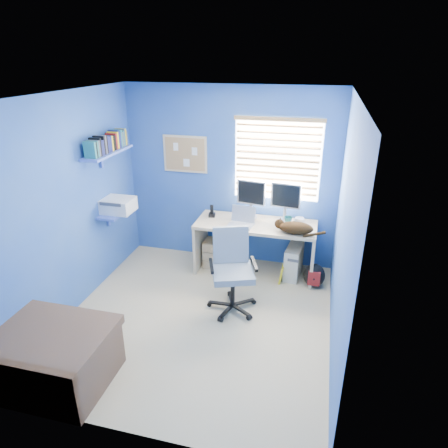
% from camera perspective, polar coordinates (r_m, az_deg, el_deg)
% --- Properties ---
extents(floor, '(3.00, 3.20, 0.00)m').
position_cam_1_polar(floor, '(4.81, -3.73, -13.31)').
color(floor, tan).
rests_on(floor, ground).
extents(ceiling, '(3.00, 3.20, 0.00)m').
position_cam_1_polar(ceiling, '(3.88, -4.72, 17.84)').
color(ceiling, white).
rests_on(ceiling, wall_back).
extents(wall_back, '(3.00, 0.01, 2.50)m').
position_cam_1_polar(wall_back, '(5.64, 0.89, 6.66)').
color(wall_back, '#2451B2').
rests_on(wall_back, ground).
extents(wall_front, '(3.00, 0.01, 2.50)m').
position_cam_1_polar(wall_front, '(2.90, -14.19, -11.39)').
color(wall_front, '#2451B2').
rests_on(wall_front, ground).
extents(wall_left, '(0.01, 3.20, 2.50)m').
position_cam_1_polar(wall_left, '(4.85, -21.29, 2.20)').
color(wall_left, '#2451B2').
rests_on(wall_left, ground).
extents(wall_right, '(0.01, 3.20, 2.50)m').
position_cam_1_polar(wall_right, '(4.01, 16.67, -1.48)').
color(wall_right, '#2451B2').
rests_on(wall_right, ground).
extents(desk, '(1.62, 0.65, 0.74)m').
position_cam_1_polar(desk, '(5.57, 4.46, -3.39)').
color(desk, '#CDB387').
rests_on(desk, floor).
extents(laptop, '(0.36, 0.29, 0.22)m').
position_cam_1_polar(laptop, '(5.29, 2.40, 0.88)').
color(laptop, silver).
rests_on(laptop, desk).
extents(monitor_left, '(0.41, 0.18, 0.54)m').
position_cam_1_polar(monitor_left, '(5.51, 3.91, 3.58)').
color(monitor_left, silver).
rests_on(monitor_left, desk).
extents(monitor_right, '(0.41, 0.17, 0.54)m').
position_cam_1_polar(monitor_right, '(5.44, 8.78, 3.09)').
color(monitor_right, silver).
rests_on(monitor_right, desk).
extents(phone, '(0.11, 0.12, 0.17)m').
position_cam_1_polar(phone, '(5.60, -1.74, 1.92)').
color(phone, black).
rests_on(phone, desk).
extents(mug, '(0.10, 0.09, 0.10)m').
position_cam_1_polar(mug, '(5.43, 9.14, 0.53)').
color(mug, '#1F706B').
rests_on(mug, desk).
extents(cd_spindle, '(0.13, 0.13, 0.07)m').
position_cam_1_polar(cd_spindle, '(5.50, 10.72, 0.53)').
color(cd_spindle, silver).
rests_on(cd_spindle, desk).
extents(cat, '(0.48, 0.32, 0.15)m').
position_cam_1_polar(cat, '(5.14, 10.27, -0.56)').
color(cat, black).
rests_on(cat, desk).
extents(tower_pc, '(0.24, 0.46, 0.45)m').
position_cam_1_polar(tower_pc, '(5.59, 9.92, -5.29)').
color(tower_pc, beige).
rests_on(tower_pc, floor).
extents(drawer_boxes, '(0.35, 0.28, 0.41)m').
position_cam_1_polar(drawer_boxes, '(5.77, -1.05, -4.21)').
color(drawer_boxes, tan).
rests_on(drawer_boxes, floor).
extents(yellow_book, '(0.03, 0.17, 0.24)m').
position_cam_1_polar(yellow_book, '(5.47, 8.19, -7.08)').
color(yellow_book, yellow).
rests_on(yellow_book, floor).
extents(backpack, '(0.28, 0.21, 0.33)m').
position_cam_1_polar(backpack, '(5.43, 12.76, -7.16)').
color(backpack, black).
rests_on(backpack, floor).
extents(bed_corner, '(1.14, 0.81, 0.55)m').
position_cam_1_polar(bed_corner, '(4.23, -23.94, -16.89)').
color(bed_corner, brown).
rests_on(bed_corner, floor).
extents(office_chair, '(0.73, 0.73, 0.98)m').
position_cam_1_polar(office_chair, '(4.80, 1.18, -8.07)').
color(office_chair, black).
rests_on(office_chair, floor).
extents(window_blinds, '(1.15, 0.05, 1.10)m').
position_cam_1_polar(window_blinds, '(5.42, 7.61, 9.07)').
color(window_blinds, white).
rests_on(window_blinds, ground).
extents(corkboard, '(0.64, 0.02, 0.52)m').
position_cam_1_polar(corkboard, '(5.72, -5.58, 9.91)').
color(corkboard, '#CDB387').
rests_on(corkboard, ground).
extents(wall_shelves, '(0.42, 0.90, 1.05)m').
position_cam_1_polar(wall_shelves, '(5.31, -15.76, 6.79)').
color(wall_shelves, '#4A66CC').
rests_on(wall_shelves, ground).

